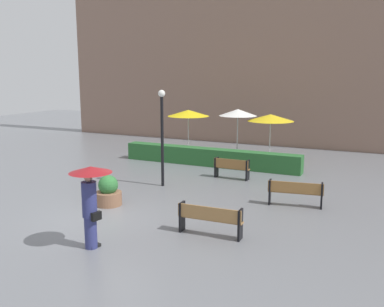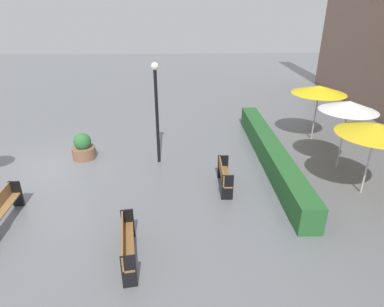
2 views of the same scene
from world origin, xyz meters
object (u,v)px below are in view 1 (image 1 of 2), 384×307
at_px(bench_far_right, 295,191).
at_px(patio_umbrella_yellow, 188,113).
at_px(planter_pot, 108,192).
at_px(patio_umbrella_white, 238,113).
at_px(bench_back_row, 231,167).
at_px(bench_near_right, 210,218).
at_px(patio_umbrella_yellow_far, 271,118).
at_px(lamp_post, 162,128).
at_px(pedestrian_with_umbrella, 90,194).

xyz_separation_m(bench_far_right, patio_umbrella_yellow, (-7.59, 7.32, 1.74)).
relative_size(planter_pot, patio_umbrella_white, 0.40).
distance_m(bench_back_row, patio_umbrella_white, 5.03).
bearing_deg(planter_pot, patio_umbrella_yellow, 100.10).
bearing_deg(patio_umbrella_white, patio_umbrella_yellow, 177.42).
xyz_separation_m(bench_near_right, patio_umbrella_yellow_far, (-1.31, 10.94, 1.70)).
height_order(planter_pot, lamp_post, lamp_post).
distance_m(lamp_post, patio_umbrella_white, 6.80).
distance_m(planter_pot, patio_umbrella_yellow_far, 10.42).
bearing_deg(pedestrian_with_umbrella, bench_far_right, 55.61).
relative_size(pedestrian_with_umbrella, patio_umbrella_yellow, 0.89).
bearing_deg(bench_back_row, bench_near_right, -74.90).
relative_size(planter_pot, patio_umbrella_yellow, 0.43).
height_order(bench_far_right, lamp_post, lamp_post).
height_order(bench_far_right, patio_umbrella_yellow_far, patio_umbrella_yellow_far).
height_order(patio_umbrella_yellow, patio_umbrella_white, patio_umbrella_white).
distance_m(lamp_post, patio_umbrella_yellow_far, 7.26).
height_order(planter_pot, patio_umbrella_yellow, patio_umbrella_yellow).
relative_size(pedestrian_with_umbrella, lamp_post, 0.57).
xyz_separation_m(bench_near_right, patio_umbrella_white, (-3.06, 10.89, 1.90)).
relative_size(patio_umbrella_yellow, patio_umbrella_yellow_far, 1.02).
height_order(bench_back_row, lamp_post, lamp_post).
bearing_deg(pedestrian_with_umbrella, bench_back_row, 85.54).
distance_m(bench_far_right, planter_pot, 6.38).
distance_m(bench_near_right, lamp_post, 5.92).
height_order(bench_near_right, bench_back_row, bench_back_row).
height_order(planter_pot, patio_umbrella_yellow_far, patio_umbrella_yellow_far).
bearing_deg(patio_umbrella_yellow_far, bench_far_right, -68.31).
height_order(bench_far_right, bench_back_row, same).
height_order(bench_far_right, patio_umbrella_white, patio_umbrella_white).
relative_size(bench_far_right, bench_back_row, 1.19).
bearing_deg(bench_far_right, lamp_post, 175.37).
bearing_deg(patio_umbrella_yellow, patio_umbrella_white, -2.58).
bearing_deg(bench_back_row, patio_umbrella_yellow_far, 84.58).
distance_m(pedestrian_with_umbrella, patio_umbrella_yellow_far, 13.12).
bearing_deg(patio_umbrella_white, lamp_post, -96.46).
xyz_separation_m(bench_far_right, pedestrian_with_umbrella, (-3.98, -5.81, 0.94)).
relative_size(planter_pot, patio_umbrella_yellow_far, 0.44).
height_order(lamp_post, patio_umbrella_yellow, lamp_post).
bearing_deg(lamp_post, bench_back_row, 47.74).
height_order(patio_umbrella_white, patio_umbrella_yellow_far, patio_umbrella_white).
height_order(pedestrian_with_umbrella, lamp_post, lamp_post).
distance_m(bench_back_row, pedestrian_with_umbrella, 8.62).
xyz_separation_m(bench_back_row, patio_umbrella_yellow_far, (0.43, 4.51, 1.72)).
xyz_separation_m(planter_pot, lamp_post, (0.43, 3.03, 1.91)).
bearing_deg(patio_umbrella_yellow_far, planter_pot, -106.68).
bearing_deg(lamp_post, patio_umbrella_yellow_far, 69.73).
bearing_deg(planter_pot, bench_back_row, 64.67).
bearing_deg(bench_far_right, planter_pot, -156.04).
bearing_deg(bench_near_right, lamp_post, 132.74).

